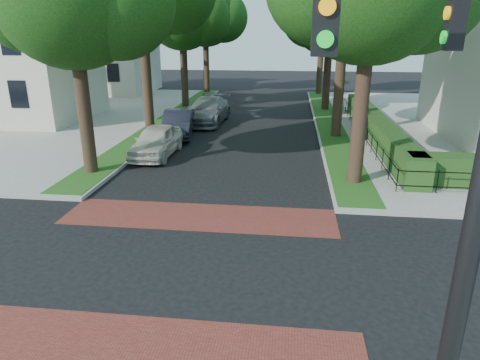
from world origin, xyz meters
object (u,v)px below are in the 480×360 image
object	(u,v)px
parked_car_front	(156,141)
parked_car_rear	(207,111)
traffic_signal	(465,132)
parked_car_middle	(178,124)

from	to	relation	value
parked_car_front	parked_car_rear	xyz separation A→B (m)	(0.96, 8.22, 0.08)
traffic_signal	parked_car_front	xyz separation A→B (m)	(-8.49, 14.63, -3.96)
parked_car_middle	parked_car_rear	xyz separation A→B (m)	(0.96, 4.04, 0.08)
parked_car_front	parked_car_middle	xyz separation A→B (m)	(-0.00, 4.18, 0.00)
parked_car_front	parked_car_middle	size ratio (longest dim) A/B	0.96
parked_car_middle	traffic_signal	bearing A→B (deg)	-74.92
parked_car_middle	parked_car_front	bearing A→B (deg)	-99.20
parked_car_rear	parked_car_middle	bearing A→B (deg)	-100.58
traffic_signal	parked_car_middle	distance (m)	21.01
traffic_signal	parked_car_middle	bearing A→B (deg)	114.28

